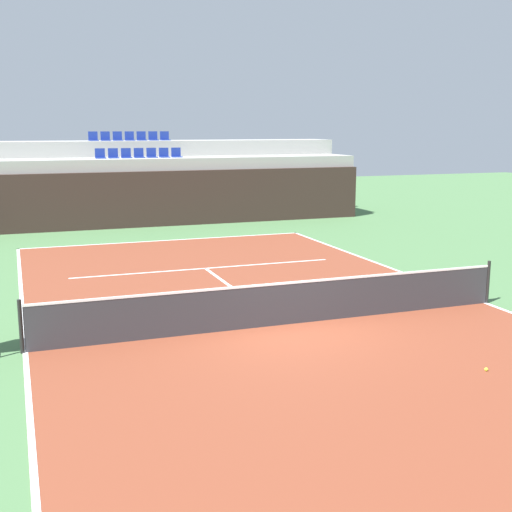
{
  "coord_description": "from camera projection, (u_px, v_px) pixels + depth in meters",
  "views": [
    {
      "loc": [
        -5.45,
        -13.18,
        4.33
      ],
      "look_at": [
        0.08,
        2.0,
        1.2
      ],
      "focal_mm": 46.7,
      "sensor_mm": 36.0,
      "label": 1
    }
  ],
  "objects": [
    {
      "name": "seating_row_lower",
      "position": [
        139.0,
        155.0,
        30.19
      ],
      "size": [
        3.91,
        0.44,
        0.44
      ],
      "color": "navy",
      "rests_on": "stands_tier_lower"
    },
    {
      "name": "centre_service_line",
      "position": [
        238.0,
        292.0,
        17.76
      ],
      "size": [
        0.1,
        6.4,
        0.0
      ],
      "primitive_type": "cube",
      "color": "white",
      "rests_on": "court_surface"
    },
    {
      "name": "back_wall",
      "position": [
        146.0,
        199.0,
        29.21
      ],
      "size": [
        20.54,
        0.3,
        2.44
      ],
      "primitive_type": "cube",
      "color": "#33231E",
      "rests_on": "ground_plane"
    },
    {
      "name": "tennis_ball_0",
      "position": [
        486.0,
        369.0,
        11.98
      ],
      "size": [
        0.07,
        0.07,
        0.07
      ],
      "primitive_type": "sphere",
      "color": "#CCE033",
      "rests_on": "court_surface"
    },
    {
      "name": "service_line_far",
      "position": [
        205.0,
        268.0,
        20.71
      ],
      "size": [
        8.26,
        0.1,
        0.0
      ],
      "primitive_type": "cube",
      "color": "white",
      "rests_on": "court_surface"
    },
    {
      "name": "seating_row_upper",
      "position": [
        130.0,
        138.0,
        32.26
      ],
      "size": [
        3.91,
        0.44,
        0.44
      ],
      "color": "navy",
      "rests_on": "stands_tier_upper"
    },
    {
      "name": "sideline_left",
      "position": [
        25.0,
        352.0,
        12.98
      ],
      "size": [
        0.1,
        24.0,
        0.0
      ],
      "primitive_type": "cube",
      "color": "white",
      "rests_on": "court_surface"
    },
    {
      "name": "ground_plane",
      "position": [
        284.0,
        325.0,
        14.81
      ],
      "size": [
        80.0,
        80.0,
        0.0
      ],
      "primitive_type": "plane",
      "color": "#477042"
    },
    {
      "name": "sideline_right",
      "position": [
        485.0,
        303.0,
        16.64
      ],
      "size": [
        0.1,
        24.0,
        0.0
      ],
      "primitive_type": "cube",
      "color": "white",
      "rests_on": "court_surface"
    },
    {
      "name": "tennis_net",
      "position": [
        284.0,
        303.0,
        14.71
      ],
      "size": [
        11.08,
        0.08,
        1.07
      ],
      "color": "black",
      "rests_on": "court_surface"
    },
    {
      "name": "stands_tier_lower",
      "position": [
        141.0,
        191.0,
        30.41
      ],
      "size": [
        20.54,
        2.4,
        2.97
      ],
      "primitive_type": "cube",
      "color": "#9E9E99",
      "rests_on": "ground_plane"
    },
    {
      "name": "baseline_far",
      "position": [
        167.0,
        240.0,
        25.83
      ],
      "size": [
        11.0,
        0.1,
        0.0
      ],
      "primitive_type": "cube",
      "color": "white",
      "rests_on": "court_surface"
    },
    {
      "name": "court_surface",
      "position": [
        284.0,
        325.0,
        14.81
      ],
      "size": [
        11.0,
        24.0,
        0.01
      ],
      "primitive_type": "cube",
      "color": "brown",
      "rests_on": "ground_plane"
    },
    {
      "name": "stands_tier_upper",
      "position": [
        132.0,
        179.0,
        32.55
      ],
      "size": [
        20.54,
        2.4,
        3.7
      ],
      "primitive_type": "cube",
      "color": "#9E9E99",
      "rests_on": "ground_plane"
    }
  ]
}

